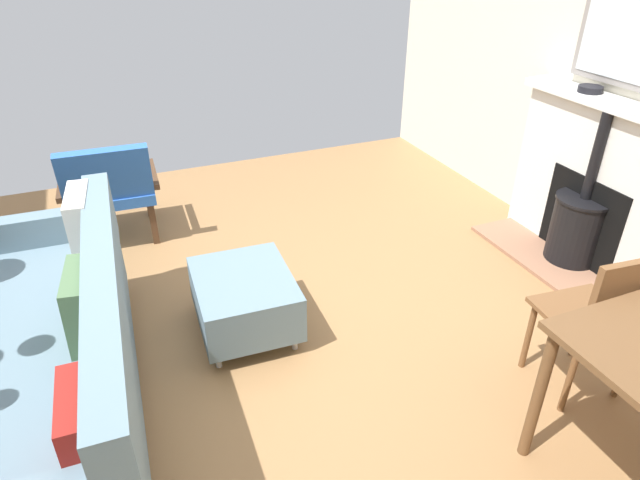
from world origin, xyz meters
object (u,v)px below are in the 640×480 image
armchair_accent (109,186)px  dining_chair_near_fireplace (602,314)px  fireplace (594,197)px  mantel_bowl_near (590,89)px  ottoman (245,298)px  sofa (51,357)px

armchair_accent → dining_chair_near_fireplace: dining_chair_near_fireplace is taller
fireplace → armchair_accent: size_ratio=1.84×
fireplace → dining_chair_near_fireplace: 1.38m
mantel_bowl_near → dining_chair_near_fireplace: bearing=51.3°
fireplace → mantel_bowl_near: bearing=-91.2°
mantel_bowl_near → armchair_accent: 3.33m
ottoman → dining_chair_near_fireplace: dining_chair_near_fireplace is taller
mantel_bowl_near → sofa: 3.49m
fireplace → dining_chair_near_fireplace: size_ratio=1.71×
fireplace → ottoman: size_ratio=2.15×
mantel_bowl_near → sofa: mantel_bowl_near is taller
fireplace → sofa: bearing=2.1°
mantel_bowl_near → ottoman: 2.57m
sofa → ottoman: (-0.98, -0.27, -0.13)m
armchair_accent → sofa: bearing=76.9°
fireplace → mantel_bowl_near: size_ratio=9.32×
ottoman → fireplace: bearing=176.4°
dining_chair_near_fireplace → ottoman: bearing=-38.4°
sofa → armchair_accent: 1.71m
fireplace → ottoman: bearing=-3.6°
sofa → armchair_accent: size_ratio=2.61×
mantel_bowl_near → armchair_accent: size_ratio=0.20×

